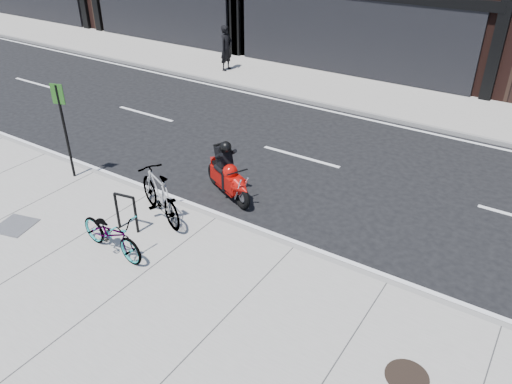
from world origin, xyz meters
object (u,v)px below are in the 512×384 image
Objects in this scene: utility_grate at (15,225)px; bicycle_front at (111,233)px; bicycle_rear at (160,195)px; motorcycle at (229,176)px; sign_post at (64,123)px; bike_rack at (126,209)px; pedestrian at (226,48)px; manhole_cover at (407,376)px.

bicycle_front is at bearing 11.82° from utility_grate.
motorcycle is (0.66, 1.70, -0.12)m from bicycle_rear.
bike_rack is at bearing -35.88° from sign_post.
pedestrian is 2.41× the size of utility_grate.
bicycle_rear is 3.33m from sign_post.
bicycle_rear is at bearing -151.07° from pedestrian.
manhole_cover is 9.49m from sign_post.
bicycle_rear is 1.06× the size of pedestrian.
bicycle_rear is 2.92× the size of manhole_cover.
bicycle_rear is (0.25, 0.77, 0.06)m from bike_rack.
motorcycle is at bearing 69.82° from bike_rack.
pedestrian is at bearing 151.08° from motorcycle.
motorcycle reaches higher than utility_grate.
bicycle_front is 3.83m from sign_post.
sign_post reaches higher than pedestrian.
utility_grate is 2.77m from sign_post.
sign_post is at bearing 161.72° from bike_rack.
sign_post is (-0.76, 2.23, 1.46)m from utility_grate.
bike_rack is at bearing -153.93° from pedestrian.
bicycle_front is at bearing -177.81° from manhole_cover.
pedestrian is at bearing 30.52° from bicycle_front.
utility_grate is at bearing -88.90° from sign_post.
bicycle_rear is at bearing 8.10° from bicycle_front.
sign_post is (-9.26, 1.47, 1.46)m from manhole_cover.
bicycle_front is 2.64× the size of manhole_cover.
bicycle_front reaches higher than manhole_cover.
manhole_cover is at bearing 5.10° from utility_grate.
sign_post reaches higher than bike_rack.
motorcycle is at bearing 3.64° from sign_post.
bicycle_rear reaches higher than utility_grate.
bicycle_rear is 1.06× the size of motorcycle.
sign_post reaches higher than bicycle_rear.
bike_rack is 1.18× the size of utility_grate.
motorcycle is 4.88m from utility_grate.
sign_post is at bearing -166.96° from pedestrian.
sign_post is (2.17, -9.70, 0.56)m from pedestrian.
manhole_cover and utility_grate have the same top height.
bicycle_rear is at bearing -86.41° from motorcycle.
motorcycle is 10.18m from pedestrian.
bike_rack reaches higher than utility_grate.
sign_post is at bearing 67.57° from bicycle_front.
bike_rack is 1.34× the size of manhole_cover.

